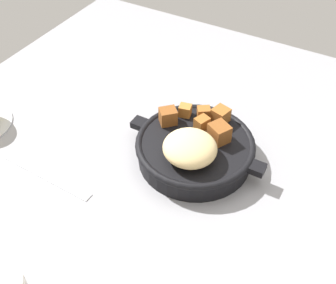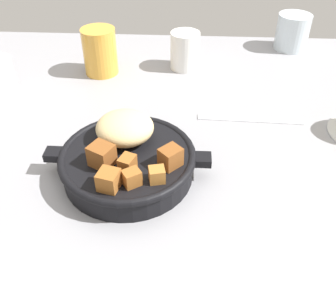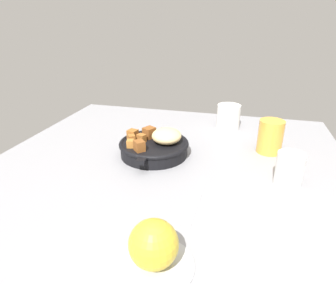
{
  "view_description": "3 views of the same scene",
  "coord_description": "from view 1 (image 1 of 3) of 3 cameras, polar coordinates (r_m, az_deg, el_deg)",
  "views": [
    {
      "loc": [
        -24.29,
        40.73,
        52.25
      ],
      "look_at": [
        -0.43,
        -1.72,
        5.32
      ],
      "focal_mm": 45.46,
      "sensor_mm": 36.0,
      "label": 1
    },
    {
      "loc": [
        4.49,
        -46.32,
        38.24
      ],
      "look_at": [
        2.02,
        -1.53,
        3.4
      ],
      "focal_mm": 40.21,
      "sensor_mm": 36.0,
      "label": 2
    },
    {
      "loc": [
        68.59,
        17.65,
        36.77
      ],
      "look_at": [
        -3.41,
        -1.01,
        4.5
      ],
      "focal_mm": 31.08,
      "sensor_mm": 36.0,
      "label": 3
    }
  ],
  "objects": [
    {
      "name": "ground_plane",
      "position": [
        0.71,
        -0.98,
        -4.49
      ],
      "size": [
        92.94,
        96.81,
        2.4
      ],
      "primitive_type": "cube",
      "color": "gray"
    },
    {
      "name": "butter_knife",
      "position": [
        0.73,
        -16.25,
        -4.16
      ],
      "size": [
        18.78,
        2.3,
        0.36
      ],
      "primitive_type": "cube",
      "rotation": [
        0.0,
        0.0,
        -0.04
      ],
      "color": "silver",
      "rests_on": "ground_plane"
    },
    {
      "name": "cast_iron_skillet",
      "position": [
        0.7,
        3.59,
        -0.74
      ],
      "size": [
        24.11,
        19.87,
        7.99
      ],
      "color": "black",
      "rests_on": "ground_plane"
    }
  ]
}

